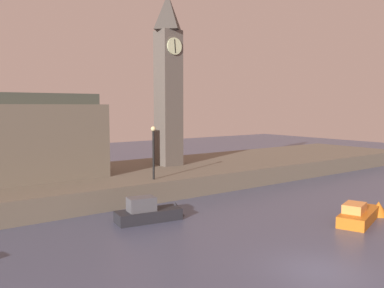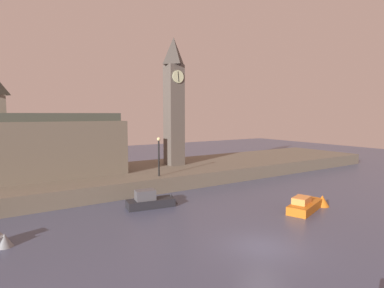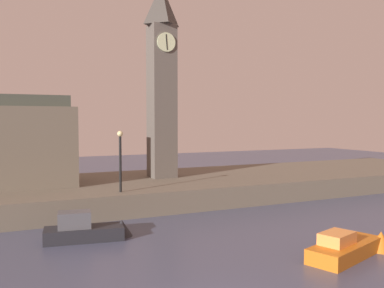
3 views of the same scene
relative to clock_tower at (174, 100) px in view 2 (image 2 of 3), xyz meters
name	(u,v)px [view 2 (image 2 of 3)]	position (x,y,z in m)	size (l,w,h in m)	color
ground_plane	(262,247)	(-6.06, -20.81, -9.39)	(120.00, 120.00, 0.00)	#474C66
far_embankment	(130,177)	(-6.06, -0.81, -8.64)	(70.00, 12.00, 1.50)	#6B6051
clock_tower	(174,100)	(0.00, 0.00, 0.00)	(2.12, 2.17, 15.24)	#5B544C
parliament_hall	(55,145)	(-13.54, -0.03, -4.76)	(12.42, 5.09, 9.78)	#6B6051
streetlamp	(159,152)	(-4.91, -5.52, -5.46)	(0.36, 0.36, 3.88)	black
boat_barge_dark	(155,201)	(-7.70, -10.16, -8.89)	(4.70, 2.00, 1.62)	#232328
boat_patrol_orange	(310,204)	(2.49, -17.67, -8.98)	(5.34, 2.84, 1.35)	orange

